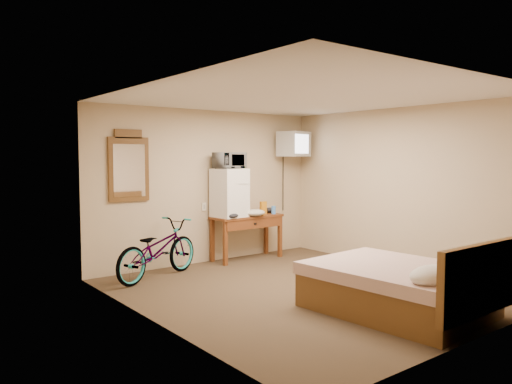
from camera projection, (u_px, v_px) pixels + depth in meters
room at (304, 195)px, 6.42m from camera, size 4.60×4.64×2.50m
desk at (248, 223)px, 8.41m from camera, size 1.25×0.49×0.75m
mini_fridge at (230, 193)px, 8.18m from camera, size 0.53×0.51×0.80m
microwave at (229, 161)px, 8.14m from camera, size 0.51×0.38×0.26m
snack_bag at (263, 208)px, 8.61m from camera, size 0.12×0.08×0.22m
blue_cup at (274, 210)px, 8.65m from camera, size 0.08×0.08×0.14m
cloth_cream at (255, 213)px, 8.31m from camera, size 0.37×0.29×0.11m
cloth_dark_a at (231, 216)px, 7.99m from camera, size 0.24×0.18×0.09m
cloth_dark_b at (270, 210)px, 8.82m from camera, size 0.21×0.17×0.09m
crt_television at (294, 144)px, 8.97m from camera, size 0.59×0.64×0.44m
wall_mirror at (129, 167)px, 7.33m from camera, size 0.62×0.04×1.06m
bicycle at (157, 249)px, 7.12m from camera, size 1.68×1.09×0.83m
bed at (402, 287)px, 5.52m from camera, size 1.53×1.98×0.90m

